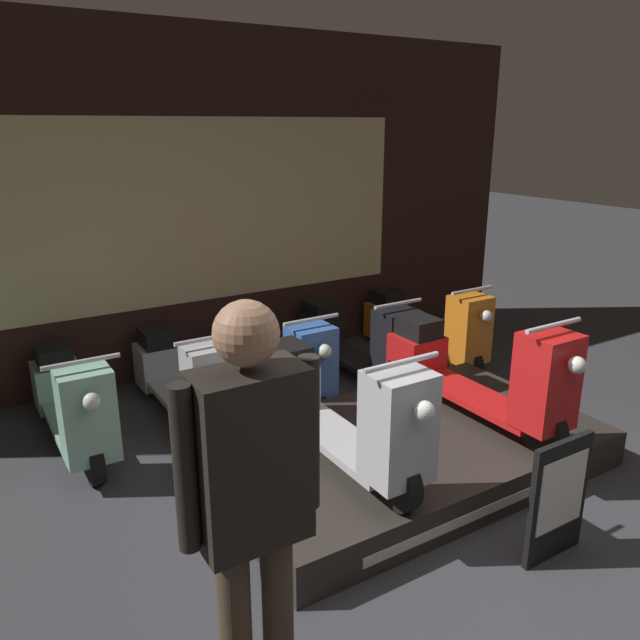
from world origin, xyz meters
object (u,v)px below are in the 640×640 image
at_px(scooter_display_left, 337,410).
at_px(person_left_browsing, 252,492).
at_px(scooter_backrow_0, 72,402).
at_px(scooter_backrow_2, 276,359).
at_px(scooter_backrow_3, 356,342).
at_px(scooter_display_right, 476,372).
at_px(scooter_backrow_4, 425,327).
at_px(price_sign_board, 558,499).
at_px(scooter_backrow_1, 183,378).

distance_m(scooter_display_left, person_left_browsing, 1.69).
xyz_separation_m(scooter_display_left, person_left_browsing, (-1.14, -1.17, 0.44)).
bearing_deg(scooter_backrow_0, scooter_backrow_2, 0.00).
bearing_deg(scooter_backrow_3, scooter_display_right, -92.13).
bearing_deg(scooter_backrow_4, scooter_backrow_3, 180.00).
distance_m(scooter_display_right, scooter_backrow_0, 3.00).
bearing_deg(scooter_backrow_4, price_sign_board, -117.38).
xyz_separation_m(scooter_backrow_1, price_sign_board, (1.16, -2.75, 0.02)).
bearing_deg(scooter_display_left, scooter_backrow_0, 129.37).
bearing_deg(scooter_backrow_2, scooter_backrow_3, 0.00).
height_order(scooter_backrow_0, scooter_backrow_3, same).
distance_m(scooter_backrow_0, scooter_backrow_3, 2.58).
xyz_separation_m(scooter_backrow_1, scooter_backrow_2, (0.86, 0.00, 0.00)).
bearing_deg(scooter_display_right, person_left_browsing, -153.57).
bearing_deg(scooter_backrow_1, scooter_display_left, -74.15).
distance_m(scooter_backrow_1, scooter_backrow_4, 2.58).
relative_size(scooter_display_left, scooter_backrow_2, 1.00).
xyz_separation_m(scooter_backrow_0, scooter_backrow_1, (0.86, 0.00, 0.00)).
xyz_separation_m(person_left_browsing, price_sign_board, (1.84, 0.02, -0.68)).
distance_m(scooter_backrow_3, scooter_backrow_4, 0.86).
xyz_separation_m(scooter_display_left, scooter_backrow_1, (-0.46, 1.61, -0.26)).
height_order(scooter_backrow_1, price_sign_board, scooter_backrow_1).
bearing_deg(scooter_backrow_0, scooter_display_left, -50.63).
relative_size(scooter_backrow_0, scooter_backrow_4, 1.00).
relative_size(scooter_display_left, scooter_backrow_3, 1.00).
bearing_deg(price_sign_board, scooter_backrow_0, 126.25).
distance_m(scooter_backrow_2, price_sign_board, 2.77).
relative_size(scooter_backrow_0, price_sign_board, 2.36).
xyz_separation_m(scooter_backrow_1, person_left_browsing, (-0.68, -2.77, 0.70)).
xyz_separation_m(scooter_display_left, scooter_display_right, (1.21, 0.00, 0.00)).
xyz_separation_m(scooter_backrow_1, scooter_backrow_4, (2.58, 0.00, 0.00)).
height_order(scooter_backrow_0, person_left_browsing, person_left_browsing).
bearing_deg(scooter_backrow_0, person_left_browsing, -86.33).
xyz_separation_m(scooter_display_right, scooter_backrow_2, (-0.80, 1.61, -0.26)).
relative_size(scooter_backrow_1, price_sign_board, 2.36).
height_order(scooter_backrow_2, person_left_browsing, person_left_browsing).
relative_size(scooter_display_left, person_left_browsing, 0.96).
bearing_deg(scooter_display_right, scooter_backrow_2, 116.54).
relative_size(scooter_backrow_1, person_left_browsing, 0.96).
distance_m(scooter_backrow_0, scooter_backrow_2, 1.72).
xyz_separation_m(scooter_display_right, price_sign_board, (-0.51, -1.15, -0.24)).
height_order(scooter_backrow_2, price_sign_board, scooter_backrow_2).
height_order(scooter_backrow_0, scooter_backrow_4, same).
bearing_deg(scooter_backrow_3, person_left_browsing, -130.97).
distance_m(scooter_backrow_0, scooter_backrow_1, 0.86).
xyz_separation_m(scooter_display_left, scooter_backrow_0, (-1.32, 1.61, -0.26)).
xyz_separation_m(scooter_backrow_3, price_sign_board, (-0.57, -2.75, 0.02)).
height_order(scooter_backrow_3, price_sign_board, scooter_backrow_3).
bearing_deg(scooter_backrow_1, scooter_backrow_4, 0.00).
relative_size(scooter_backrow_0, scooter_backrow_2, 1.00).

